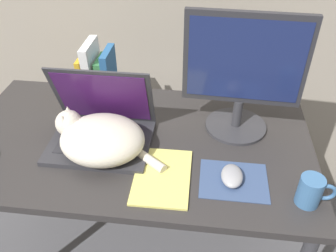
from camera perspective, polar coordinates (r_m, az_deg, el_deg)
desk at (r=1.38m, az=-5.13°, el=-4.65°), size 1.30×0.72×0.75m
laptop at (r=1.31m, az=-10.61°, el=-0.36°), size 0.36×0.28×0.28m
cat at (r=1.24m, az=-10.83°, el=-1.91°), size 0.41×0.26×0.14m
external_monitor at (r=1.27m, az=11.97°, el=8.25°), size 0.42×0.23×0.45m
mousepad at (r=1.18m, az=10.48°, el=-8.59°), size 0.22×0.18×0.00m
computer_mouse at (r=1.17m, az=10.22°, el=-7.88°), size 0.07×0.11×0.03m
book_row at (r=1.52m, az=-11.17°, el=8.05°), size 0.13×0.16×0.25m
notepad at (r=1.17m, az=-0.93°, el=-8.08°), size 0.19×0.26×0.01m
mug at (r=1.15m, az=21.98°, el=-9.64°), size 0.11×0.07×0.10m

